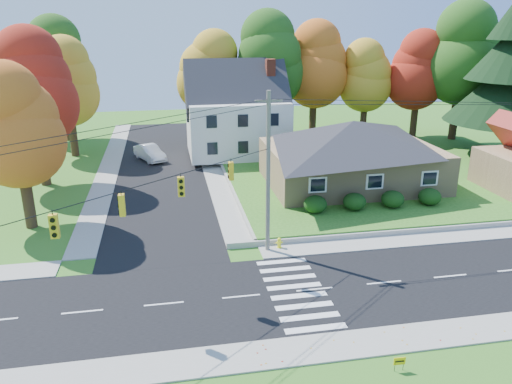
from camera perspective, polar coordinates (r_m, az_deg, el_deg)
ground at (r=27.55m, az=6.70°, el=-11.02°), size 120.00×120.00×0.00m
road_main at (r=27.54m, az=6.70°, el=-11.00°), size 90.00×8.00×0.02m
road_cross at (r=50.60m, az=-10.82°, el=2.90°), size 8.00×44.00×0.02m
sidewalk_north at (r=31.78m, az=4.06°, el=-6.56°), size 90.00×2.00×0.08m
sidewalk_south at (r=23.57m, az=10.40°, el=-16.82°), size 90.00×2.00×0.08m
lawn at (r=50.10m, az=13.97°, el=2.79°), size 30.00×30.00×0.50m
ranch_house at (r=42.97m, az=10.88°, el=4.54°), size 14.60×10.60×5.40m
colonial_house at (r=52.07m, az=-2.17°, el=8.84°), size 10.40×8.40×9.60m
hedge_row at (r=37.92m, az=13.31°, el=-0.93°), size 10.70×1.70×1.27m
traffic_infrastructure at (r=26.56m, az=5.96°, el=0.06°), size 38.10×10.66×10.00m
tree_lot_0 at (r=57.23m, az=-5.21°, el=13.45°), size 6.72×6.72×12.51m
tree_lot_1 at (r=57.02m, az=1.07°, el=14.82°), size 7.84×7.84×14.60m
tree_lot_2 at (r=59.52m, az=6.71°, el=14.24°), size 7.28×7.28×13.56m
tree_lot_3 at (r=60.75m, az=12.50°, el=12.79°), size 6.16×6.16×11.47m
tree_lot_4 at (r=62.37m, az=18.13°, el=13.07°), size 6.72×6.72×12.51m
tree_lot_5 at (r=62.52m, az=22.53°, el=14.41°), size 8.40×8.40×15.64m
tree_west_0 at (r=36.59m, az=-25.70°, el=6.78°), size 6.16×6.16×11.47m
tree_west_1 at (r=46.24m, az=-24.15°, el=10.82°), size 7.28×7.28×13.56m
tree_west_2 at (r=55.85m, az=-20.81°, el=11.68°), size 6.72×6.72×12.51m
tree_west_3 at (r=63.93m, az=-21.59°, el=13.55°), size 7.84×7.84×14.60m
white_car at (r=52.89m, az=-12.05°, el=4.41°), size 3.51×5.04×1.58m
fire_hydrant at (r=31.80m, az=2.67°, el=-5.88°), size 0.42×0.33×0.75m
yard_sign at (r=22.42m, az=16.08°, el=-18.11°), size 0.51×0.05×0.64m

